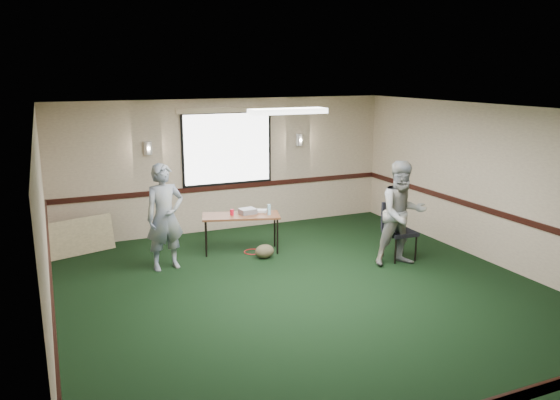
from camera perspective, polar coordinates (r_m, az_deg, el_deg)
name	(u,v)px	position (r m, az deg, el deg)	size (l,w,h in m)	color
ground	(316,299)	(8.06, 3.75, -10.30)	(8.00, 8.00, 0.00)	black
room_shell	(261,169)	(9.47, -2.00, 3.29)	(8.00, 8.02, 8.00)	tan
folding_table	(241,218)	(9.90, -4.10, -1.85)	(1.49, 0.93, 0.69)	#5C2F1A
projector	(248,211)	(9.95, -3.41, -1.17)	(0.28, 0.24, 0.09)	gray
game_console	(262,211)	(10.06, -1.94, -1.15)	(0.19, 0.15, 0.05)	silver
red_cup	(232,212)	(9.87, -5.04, -1.29)	(0.07, 0.07, 0.11)	red
water_bottle	(269,210)	(9.85, -1.14, -1.02)	(0.06, 0.06, 0.19)	#9AE1FC
duffel_bag	(264,251)	(9.69, -1.63, -5.39)	(0.35, 0.26, 0.24)	#4C412B
cable_coil	(253,252)	(10.03, -2.86, -5.42)	(0.32, 0.32, 0.02)	red
folded_table	(78,237)	(10.46, -20.32, -3.64)	(1.28, 0.05, 0.66)	#98845E
conference_chair	(397,226)	(9.83, 12.15, -2.63)	(0.51, 0.53, 0.99)	black
person_left	(165,217)	(9.17, -11.94, -1.75)	(0.65, 0.43, 1.78)	#3A4B80
person_right	(402,214)	(9.39, 12.64, -1.41)	(0.87, 0.68, 1.79)	#6B81A6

